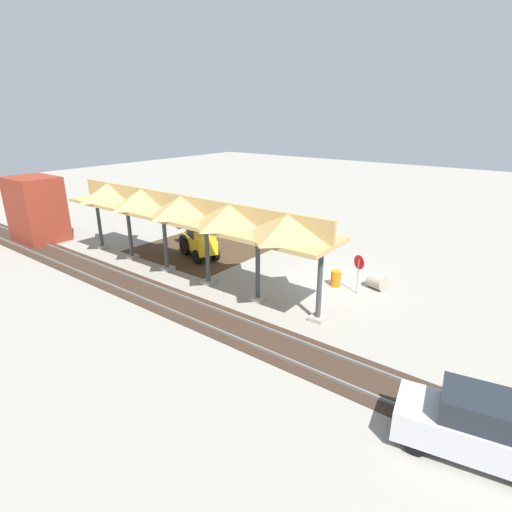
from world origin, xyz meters
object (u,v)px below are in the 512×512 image
distant_parked_car (478,426)px  traffic_barrel (336,278)px  brick_utility_building (36,209)px  concrete_pipe (377,282)px  stop_sign (359,266)px  backhoe (198,238)px

distant_parked_car → traffic_barrel: distant_parked_car is taller
brick_utility_building → distant_parked_car: size_ratio=1.08×
brick_utility_building → distant_parked_car: brick_utility_building is taller
concrete_pipe → brick_utility_building: size_ratio=0.23×
brick_utility_building → traffic_barrel: bearing=-165.1°
stop_sign → brick_utility_building: bearing=13.6°
concrete_pipe → distant_parked_car: distant_parked_car is taller
backhoe → traffic_barrel: bearing=-173.4°
backhoe → traffic_barrel: backhoe is taller
distant_parked_car → traffic_barrel: size_ratio=4.94×
concrete_pipe → brick_utility_building: bearing=16.1°
concrete_pipe → traffic_barrel: (1.97, 1.08, 0.04)m
stop_sign → concrete_pipe: 1.83m
traffic_barrel → stop_sign: bearing=171.8°
traffic_barrel → concrete_pipe: bearing=-151.3°
backhoe → brick_utility_building: 13.21m
stop_sign → distant_parked_car: (-7.15, 8.14, -0.57)m
stop_sign → concrete_pipe: (-0.62, -1.28, -1.15)m
backhoe → distant_parked_car: bearing=158.3°
stop_sign → traffic_barrel: 1.76m
backhoe → distant_parked_car: backhoe is taller
backhoe → concrete_pipe: size_ratio=4.58×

